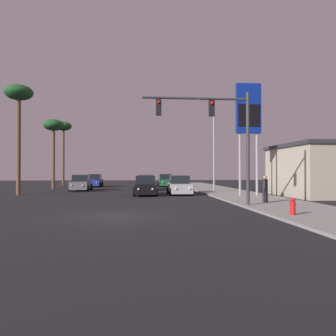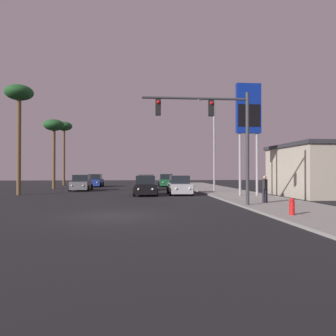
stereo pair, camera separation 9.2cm
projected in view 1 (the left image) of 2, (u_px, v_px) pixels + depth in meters
name	position (u px, v px, depth m)	size (l,w,h in m)	color
ground_plane	(115.00, 216.00, 15.19)	(120.00, 120.00, 0.00)	black
sidewalk_right	(244.00, 196.00, 26.02)	(5.00, 60.00, 0.12)	gray
car_black	(145.00, 186.00, 28.12)	(2.04, 4.32, 1.68)	black
car_blue	(94.00, 181.00, 43.35)	(2.04, 4.32, 1.68)	navy
car_grey	(81.00, 183.00, 34.83)	(2.04, 4.33, 1.68)	slate
car_silver	(180.00, 186.00, 28.90)	(2.04, 4.32, 1.68)	#B7B7BC
car_green	(166.00, 181.00, 43.95)	(2.04, 4.34, 1.68)	#195933
car_tan	(146.00, 183.00, 35.81)	(2.04, 4.31, 1.68)	tan
traffic_light_mast	(219.00, 126.00, 18.76)	(6.18, 0.36, 6.50)	#38383D
street_lamp	(213.00, 140.00, 31.51)	(1.74, 0.24, 9.00)	#99999E
gas_station_sign	(248.00, 115.00, 26.31)	(2.00, 0.42, 9.00)	#99999E
fire_hydrant	(293.00, 207.00, 14.55)	(0.24, 0.34, 0.76)	red
pedestrian_on_sidewalk	(265.00, 188.00, 20.34)	(0.34, 0.32, 1.67)	#23232D
palm_tree_near	(19.00, 99.00, 28.37)	(2.40, 2.40, 9.57)	brown
palm_tree_far	(63.00, 130.00, 48.22)	(2.40, 2.40, 9.38)	brown
palm_tree_mid	(53.00, 129.00, 38.36)	(2.40, 2.40, 8.15)	brown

